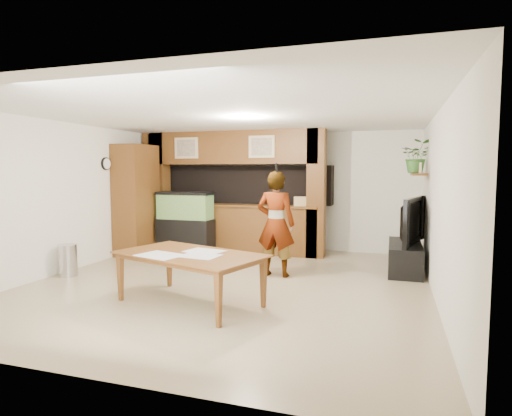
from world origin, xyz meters
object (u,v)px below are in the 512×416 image
(pantry_cabinet, at_px, (136,200))
(dining_table, at_px, (188,279))
(aquarium, at_px, (185,224))
(television, at_px, (406,220))
(person, at_px, (276,224))

(pantry_cabinet, distance_m, dining_table, 3.87)
(pantry_cabinet, relative_size, aquarium, 1.74)
(aquarium, relative_size, television, 0.94)
(pantry_cabinet, height_order, aquarium, pantry_cabinet)
(pantry_cabinet, xyz_separation_m, television, (5.35, 0.09, -0.25))
(aquarium, bearing_deg, person, -27.28)
(person, height_order, dining_table, person)
(aquarium, height_order, television, aquarium)
(aquarium, bearing_deg, dining_table, -61.22)
(person, bearing_deg, pantry_cabinet, -14.01)
(aquarium, height_order, person, person)
(pantry_cabinet, bearing_deg, dining_table, -47.05)
(television, distance_m, person, 2.31)
(person, bearing_deg, dining_table, 71.01)
(television, xyz_separation_m, dining_table, (-2.77, -2.86, -0.56))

